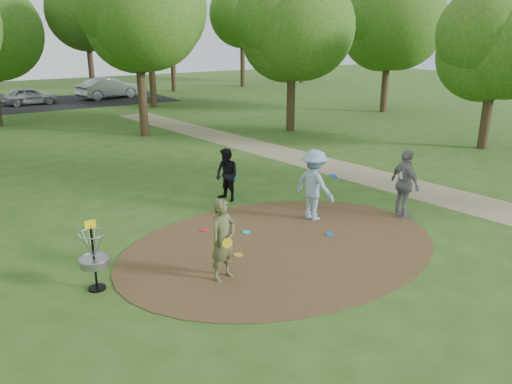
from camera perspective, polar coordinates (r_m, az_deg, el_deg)
ground at (r=12.56m, az=2.95°, el=-6.22°), size 100.00×100.00×0.00m
dirt_clearing at (r=12.56m, az=2.95°, el=-6.18°), size 8.40×8.40×0.02m
footpath at (r=18.10m, az=16.25°, el=0.78°), size 7.55×39.89×0.01m
parking_lot at (r=40.59m, az=-20.04°, el=9.70°), size 14.00×8.00×0.01m
player_observer_with_disc at (r=10.65m, az=-3.78°, el=-5.48°), size 0.76×0.63×1.82m
player_throwing_with_disc at (r=14.08m, az=6.68°, el=0.80°), size 1.31×1.43×2.02m
player_walking_with_disc at (r=15.60m, az=-3.34°, el=1.95°), size 0.81×0.94×1.67m
player_waiting_with_disc at (r=14.75m, az=16.66°, el=0.90°), size 0.71×1.24×2.00m
disc_ground_cyan at (r=13.31m, az=-1.14°, el=-4.61°), size 0.22×0.22×0.02m
disc_ground_blue at (r=13.32m, az=8.42°, el=-4.81°), size 0.22×0.22×0.02m
disc_ground_red at (r=13.51m, az=-5.90°, el=-4.36°), size 0.22×0.22×0.02m
car_left at (r=39.86m, az=-24.49°, el=9.95°), size 3.73×1.60×1.25m
car_right at (r=41.52m, az=-16.44°, el=11.32°), size 5.09×2.72×1.59m
disc_ground_orange at (r=12.04m, az=-2.06°, el=-7.17°), size 0.22×0.22×0.02m
disc_golf_basket at (r=10.75m, az=-18.12°, el=-6.39°), size 0.63×0.63×1.54m
tree_ring at (r=21.62m, az=-7.67°, el=18.14°), size 37.28×45.75×9.64m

